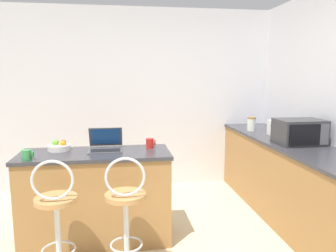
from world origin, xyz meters
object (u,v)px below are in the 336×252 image
mug_red (150,143)px  microwave (299,132)px  storage_jar (251,124)px  fruit_bowl (59,147)px  bar_stool_near (57,222)px  laptop (106,144)px  toaster (279,129)px  mug_green (27,155)px  bar_stool_far (126,218)px

mug_red → microwave: bearing=-2.1°
storage_jar → fruit_bowl: (-2.35, -0.81, -0.06)m
bar_stool_near → storage_jar: storage_jar is taller
microwave → mug_red: (-1.61, 0.06, -0.09)m
laptop → mug_red: (0.45, 0.02, -0.01)m
bar_stool_near → toaster: size_ratio=3.32×
microwave → mug_green: size_ratio=4.82×
fruit_bowl → mug_red: fruit_bowl is taller
laptop → mug_green: laptop is taller
toaster → mug_red: toaster is taller
laptop → mug_green: (-0.67, -0.31, -0.01)m
bar_stool_near → mug_green: bar_stool_near is taller
laptop → storage_jar: size_ratio=1.79×
bar_stool_far → fruit_bowl: size_ratio=4.60×
bar_stool_far → mug_red: (0.27, 0.69, 0.48)m
bar_stool_near → mug_red: size_ratio=10.19×
storage_jar → bar_stool_near: bearing=-145.9°
laptop → storage_jar: 2.08m
storage_jar → microwave: bearing=-79.6°
toaster → laptop: bearing=-168.0°
microwave → toaster: 0.49m
toaster → mug_green: toaster is taller
toaster → bar_stool_near: bearing=-155.4°
microwave → storage_jar: 0.92m
bar_stool_near → toaster: (2.45, 1.12, 0.52)m
bar_stool_near → fruit_bowl: (-0.08, 0.73, 0.47)m
storage_jar → fruit_bowl: size_ratio=0.84×
microwave → mug_red: bearing=177.9°
laptop → microwave: (2.06, -0.04, 0.08)m
microwave → bar_stool_far: bearing=-161.3°
bar_stool_far → mug_green: (-0.85, 0.37, 0.48)m
laptop → toaster: (2.08, 0.44, 0.04)m
microwave → toaster: (0.02, 0.49, -0.04)m
microwave → mug_green: bearing=-174.4°
laptop → toaster: size_ratio=1.09×
storage_jar → mug_green: 2.82m
mug_red → laptop: bearing=-177.9°
microwave → mug_red: size_ratio=4.87×
laptop → microwave: microwave is taller
laptop → toaster: laptop is taller
bar_stool_far → storage_jar: (1.72, 1.54, 0.52)m
fruit_bowl → mug_red: 0.91m
laptop → bar_stool_near: bearing=-119.0°
laptop → fruit_bowl: laptop is taller
bar_stool_far → mug_red: bearing=68.5°
bar_stool_near → mug_green: size_ratio=10.10×
microwave → toaster: size_ratio=1.59×
fruit_bowl → mug_red: bearing=-2.0°
mug_red → mug_green: bearing=-163.7°
bar_stool_near → laptop: (0.38, 0.68, 0.49)m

